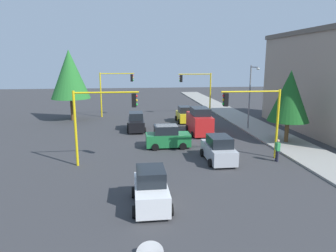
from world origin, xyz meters
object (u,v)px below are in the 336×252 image
(tree_opposite_side, at_px, (70,74))
(car_silver, at_px, (219,150))
(traffic_signal_near_right, at_px, (101,113))
(car_green, at_px, (167,137))
(car_white, at_px, (151,189))
(traffic_signal_near_left, at_px, (255,110))
(traffic_signal_far_right, at_px, (114,86))
(car_yellow, at_px, (184,115))
(tree_roadside_near, at_px, (290,96))
(pedestrian_crossing, at_px, (277,150))
(car_black, at_px, (136,122))
(street_lamp_curbside, at_px, (251,90))
(traffic_signal_far_left, at_px, (198,86))
(delivery_van_red, at_px, (199,122))

(tree_opposite_side, height_order, car_silver, tree_opposite_side)
(traffic_signal_near_right, distance_m, car_green, 7.17)
(car_white, bearing_deg, traffic_signal_near_left, 129.75)
(traffic_signal_far_right, height_order, car_yellow, traffic_signal_far_right)
(traffic_signal_near_left, bearing_deg, traffic_signal_far_right, -150.36)
(tree_roadside_near, relative_size, pedestrian_crossing, 3.91)
(traffic_signal_near_left, relative_size, car_black, 1.28)
(traffic_signal_near_left, relative_size, street_lamp_curbside, 0.76)
(car_silver, bearing_deg, traffic_signal_far_left, 171.99)
(delivery_van_red, relative_size, pedestrian_crossing, 2.82)
(tree_roadside_near, bearing_deg, car_silver, -60.88)
(car_green, xyz_separation_m, car_white, (10.92, -2.19, -0.00))
(car_green, relative_size, car_yellow, 1.04)
(car_green, relative_size, car_white, 1.05)
(car_silver, relative_size, car_yellow, 1.11)
(pedestrian_crossing, bearing_deg, street_lamp_curbside, 169.33)
(traffic_signal_near_left, distance_m, tree_roadside_near, 6.31)
(tree_roadside_near, bearing_deg, traffic_signal_near_left, -50.52)
(traffic_signal_far_left, bearing_deg, car_white, -17.31)
(traffic_signal_far_left, xyz_separation_m, car_green, (16.00, -6.19, -3.21))
(tree_roadside_near, bearing_deg, car_white, -50.35)
(traffic_signal_near_right, bearing_deg, street_lamp_curbside, 122.90)
(traffic_signal_near_left, relative_size, car_green, 1.40)
(car_white, height_order, car_black, same)
(street_lamp_curbside, distance_m, delivery_van_red, 6.61)
(pedestrian_crossing, bearing_deg, car_black, -139.29)
(car_silver, height_order, car_black, same)
(traffic_signal_near_right, bearing_deg, car_white, 23.34)
(traffic_signal_far_right, height_order, pedestrian_crossing, traffic_signal_far_right)
(car_yellow, bearing_deg, traffic_signal_near_left, 9.97)
(traffic_signal_near_right, distance_m, street_lamp_curbside, 17.70)
(traffic_signal_far_left, height_order, tree_roadside_near, tree_roadside_near)
(street_lamp_curbside, relative_size, car_green, 1.83)
(pedestrian_crossing, bearing_deg, traffic_signal_far_right, -148.13)
(delivery_van_red, height_order, car_silver, delivery_van_red)
(car_silver, bearing_deg, car_yellow, 179.52)
(car_white, bearing_deg, street_lamp_curbside, 144.31)
(traffic_signal_far_right, distance_m, car_yellow, 10.56)
(traffic_signal_far_right, height_order, car_white, traffic_signal_far_right)
(traffic_signal_near_right, xyz_separation_m, car_green, (-4.00, 5.18, -2.94))
(traffic_signal_far_right, relative_size, street_lamp_curbside, 0.85)
(street_lamp_curbside, bearing_deg, tree_opposite_side, -112.55)
(traffic_signal_near_right, relative_size, traffic_signal_far_right, 0.91)
(delivery_van_red, relative_size, car_yellow, 1.31)
(tree_opposite_side, xyz_separation_m, car_white, (24.92, 8.33, -4.90))
(traffic_signal_near_left, distance_m, delivery_van_red, 9.31)
(car_black, bearing_deg, tree_opposite_side, -130.99)
(tree_roadside_near, xyz_separation_m, car_silver, (4.25, -7.63, -3.45))
(traffic_signal_near_left, bearing_deg, tree_roadside_near, 129.48)
(car_silver, relative_size, car_black, 0.98)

